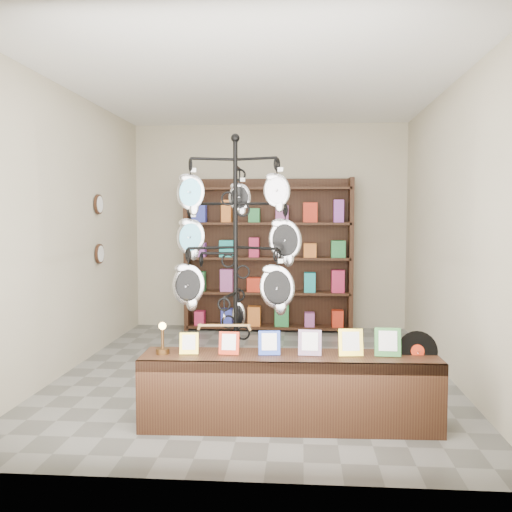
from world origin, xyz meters
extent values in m
plane|color=slate|center=(0.00, 0.00, 0.00)|extent=(5.00, 5.00, 0.00)
plane|color=#C0B69A|center=(0.00, 2.50, 1.50)|extent=(4.00, 0.00, 4.00)
plane|color=#C0B69A|center=(0.00, -2.50, 1.50)|extent=(4.00, 0.00, 4.00)
plane|color=#C0B69A|center=(-2.00, 0.00, 1.50)|extent=(0.00, 5.00, 5.00)
plane|color=#C0B69A|center=(2.00, 0.00, 1.50)|extent=(0.00, 5.00, 5.00)
plane|color=white|center=(0.00, 0.00, 3.00)|extent=(5.00, 5.00, 0.00)
cylinder|color=black|center=(-0.11, -0.90, 0.02)|extent=(0.49, 0.49, 0.03)
cylinder|color=black|center=(-0.11, -0.90, 1.16)|extent=(0.04, 0.04, 2.32)
sphere|color=black|center=(-0.11, -0.90, 2.34)|extent=(0.08, 0.08, 0.08)
ellipsoid|color=silver|center=(-0.11, -0.66, 0.73)|extent=(0.12, 0.04, 0.24)
cube|color=#AD8348|center=(-0.17, -1.23, 0.74)|extent=(0.44, 0.05, 0.04)
cube|color=black|center=(0.39, -1.53, 0.29)|extent=(2.34, 0.55, 0.57)
cube|color=gold|center=(-0.40, -1.55, 0.66)|extent=(0.15, 0.06, 0.17)
cube|color=red|center=(-0.09, -1.54, 0.66)|extent=(0.16, 0.06, 0.18)
cube|color=#263FA5|center=(0.23, -1.53, 0.67)|extent=(0.17, 0.06, 0.19)
cube|color=#E54C33|center=(0.55, -1.52, 0.67)|extent=(0.18, 0.07, 0.20)
cube|color=gold|center=(0.86, -1.51, 0.68)|extent=(0.19, 0.07, 0.21)
cube|color=#337233|center=(1.15, -1.50, 0.68)|extent=(0.20, 0.07, 0.22)
cylinder|color=black|center=(1.39, -1.44, 0.60)|extent=(0.32, 0.08, 0.31)
cylinder|color=red|center=(1.39, -1.44, 0.60)|extent=(0.11, 0.03, 0.10)
cylinder|color=#4F3216|center=(-0.61, -1.56, 0.59)|extent=(0.11, 0.11, 0.04)
cylinder|color=#4F3216|center=(-0.61, -1.56, 0.69)|extent=(0.02, 0.02, 0.15)
sphere|color=#FFBF59|center=(-0.61, -1.56, 0.79)|extent=(0.06, 0.06, 0.06)
cube|color=black|center=(0.00, 2.44, 1.10)|extent=(2.40, 0.04, 2.20)
cube|color=black|center=(-1.18, 2.28, 1.10)|extent=(0.06, 0.36, 2.20)
cube|color=black|center=(1.18, 2.28, 1.10)|extent=(0.06, 0.36, 2.20)
cube|color=black|center=(0.00, 2.28, 0.05)|extent=(2.36, 0.36, 0.04)
cube|color=black|center=(0.00, 2.28, 0.55)|extent=(2.36, 0.36, 0.03)
cube|color=black|center=(0.00, 2.28, 1.05)|extent=(2.36, 0.36, 0.04)
cube|color=black|center=(0.00, 2.28, 1.55)|extent=(2.36, 0.36, 0.04)
cube|color=black|center=(0.00, 2.28, 2.05)|extent=(2.36, 0.36, 0.04)
cylinder|color=black|center=(-1.97, 0.80, 1.80)|extent=(0.03, 0.24, 0.24)
cylinder|color=black|center=(-1.97, 0.80, 1.20)|extent=(0.03, 0.24, 0.24)
camera|label=1|loc=(0.48, -5.93, 1.66)|focal=40.00mm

